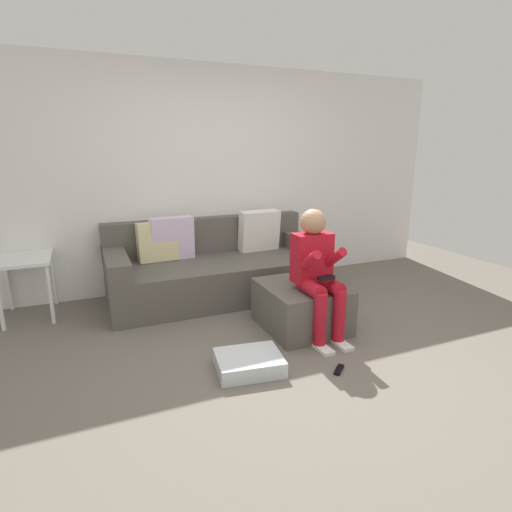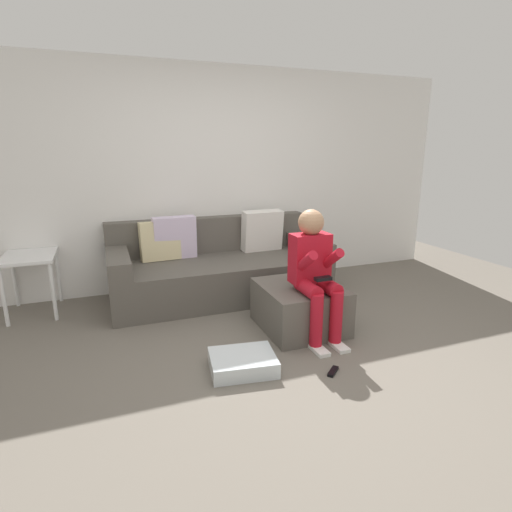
{
  "view_description": "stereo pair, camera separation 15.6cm",
  "coord_description": "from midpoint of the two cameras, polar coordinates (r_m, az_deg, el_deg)",
  "views": [
    {
      "loc": [
        -1.41,
        -2.4,
        1.59
      ],
      "look_at": [
        0.1,
        1.15,
        0.57
      ],
      "focal_mm": 28.55,
      "sensor_mm": 36.0,
      "label": 1
    },
    {
      "loc": [
        -1.27,
        -2.46,
        1.59
      ],
      "look_at": [
        0.1,
        1.15,
        0.57
      ],
      "focal_mm": 28.55,
      "sensor_mm": 36.0,
      "label": 2
    }
  ],
  "objects": [
    {
      "name": "wall_back",
      "position": [
        4.86,
        -7.15,
        10.67
      ],
      "size": [
        6.03,
        0.1,
        2.5
      ],
      "primitive_type": "cube",
      "color": "white",
      "rests_on": "ground_plane"
    },
    {
      "name": "person_seated",
      "position": [
        3.48,
        7.29,
        -1.56
      ],
      "size": [
        0.33,
        0.6,
        1.1
      ],
      "color": "red",
      "rests_on": "ground_plane"
    },
    {
      "name": "remote_by_storage_bin",
      "position": [
        3.27,
        0.15,
        -14.15
      ],
      "size": [
        0.15,
        0.13,
        0.02
      ],
      "primitive_type": "cube",
      "rotation": [
        0.0,
        0.0,
        -0.65
      ],
      "color": "black",
      "rests_on": "ground_plane"
    },
    {
      "name": "ottoman",
      "position": [
        3.75,
        5.17,
        -7.01
      ],
      "size": [
        0.68,
        0.75,
        0.41
      ],
      "primitive_type": "cube",
      "color": "#59544C",
      "rests_on": "ground_plane"
    },
    {
      "name": "side_table",
      "position": [
        4.49,
        -30.48,
        -1.3
      ],
      "size": [
        0.47,
        0.6,
        0.6
      ],
      "color": "white",
      "rests_on": "ground_plane"
    },
    {
      "name": "remote_near_ottoman",
      "position": [
        3.16,
        10.11,
        -15.43
      ],
      "size": [
        0.14,
        0.13,
        0.02
      ],
      "primitive_type": "cube",
      "rotation": [
        0.0,
        0.0,
        0.72
      ],
      "color": "black",
      "rests_on": "ground_plane"
    },
    {
      "name": "storage_bin",
      "position": [
        3.11,
        -2.48,
        -14.71
      ],
      "size": [
        0.53,
        0.45,
        0.12
      ],
      "primitive_type": "cube",
      "rotation": [
        0.0,
        0.0,
        -0.14
      ],
      "color": "silver",
      "rests_on": "ground_plane"
    },
    {
      "name": "ground_plane",
      "position": [
        3.2,
        5.18,
        -15.08
      ],
      "size": [
        7.84,
        7.84,
        0.0
      ],
      "primitive_type": "plane",
      "color": "#6B6359"
    },
    {
      "name": "couch_sectional",
      "position": [
        4.54,
        -6.63,
        -1.69
      ],
      "size": [
        2.32,
        0.99,
        0.9
      ],
      "color": "#59544C",
      "rests_on": "ground_plane"
    }
  ]
}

